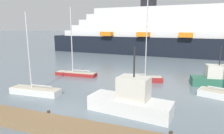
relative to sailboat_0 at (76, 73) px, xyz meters
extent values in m
plane|color=slate|center=(5.36, -11.06, -0.48)|extent=(600.00, 600.00, 0.00)
cube|color=olive|center=(5.36, -14.31, -0.14)|extent=(22.52, 1.88, 0.68)
cylinder|color=#423323|center=(5.36, -13.28, -0.07)|extent=(0.24, 0.24, 0.82)
cube|color=maroon|center=(0.01, 0.00, -0.23)|extent=(6.28, 1.72, 0.50)
cube|color=beige|center=(0.01, 0.00, 0.04)|extent=(6.02, 1.60, 0.04)
cylinder|color=silver|center=(-0.48, -0.02, 4.68)|extent=(0.15, 0.15, 9.32)
cylinder|color=silver|center=(0.91, 0.05, 0.37)|extent=(2.80, 0.26, 0.12)
cube|color=maroon|center=(9.86, 0.04, -0.13)|extent=(5.48, 2.71, 0.69)
cube|color=beige|center=(9.86, 0.04, 0.23)|extent=(5.25, 2.56, 0.04)
cylinder|color=silver|center=(10.27, 0.16, 5.06)|extent=(0.13, 0.13, 9.71)
cylinder|color=silver|center=(9.12, -0.19, 0.56)|extent=(2.34, 0.80, 0.10)
cylinder|color=silver|center=(18.76, -3.08, 0.50)|extent=(2.70, 0.97, 0.12)
cube|color=white|center=(0.10, -8.68, -0.14)|extent=(5.65, 1.79, 0.67)
cube|color=beige|center=(0.10, -8.68, 0.22)|extent=(5.42, 1.66, 0.04)
cylinder|color=silver|center=(-0.35, -8.71, 4.15)|extent=(0.13, 0.13, 7.92)
cylinder|color=silver|center=(0.90, -8.63, 0.55)|extent=(2.51, 0.26, 0.11)
cube|color=white|center=(10.79, -9.73, 0.14)|extent=(7.23, 3.18, 1.24)
cube|color=silver|center=(11.14, -9.78, 1.71)|extent=(2.70, 2.05, 1.89)
cylinder|color=#262626|center=(11.14, -9.78, 3.88)|extent=(0.14, 0.14, 2.45)
cube|color=#2D6B51|center=(19.27, 1.46, 0.04)|extent=(6.98, 3.08, 1.04)
cube|color=silver|center=(18.93, 1.42, 1.33)|extent=(3.00, 2.04, 1.54)
cylinder|color=#262626|center=(18.93, 1.42, 3.28)|extent=(0.13, 0.13, 2.36)
cube|color=black|center=(20.28, 28.56, 1.82)|extent=(83.99, 16.19, 4.59)
cube|color=white|center=(20.28, 28.56, 4.87)|extent=(77.24, 14.43, 1.50)
cube|color=white|center=(20.28, 28.56, 6.37)|extent=(72.61, 13.56, 1.50)
cube|color=white|center=(20.28, 28.56, 7.87)|extent=(67.97, 12.70, 1.50)
cube|color=white|center=(20.28, 28.56, 9.37)|extent=(63.34, 11.83, 1.50)
cube|color=white|center=(20.28, 28.56, 10.88)|extent=(58.70, 10.97, 1.50)
cube|color=orange|center=(-4.36, 23.81, 4.87)|extent=(3.13, 2.50, 1.05)
cube|color=orange|center=(5.36, 23.28, 4.87)|extent=(3.13, 2.50, 1.05)
cube|color=orange|center=(15.09, 22.75, 4.87)|extent=(3.13, 2.50, 1.05)
camera|label=1|loc=(14.73, -24.85, 6.62)|focal=31.60mm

